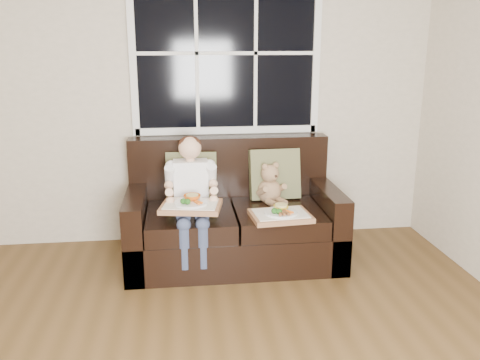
{
  "coord_description": "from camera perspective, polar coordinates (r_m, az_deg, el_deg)",
  "views": [
    {
      "loc": [
        0.04,
        -1.92,
        1.75
      ],
      "look_at": [
        0.5,
        1.85,
        0.71
      ],
      "focal_mm": 38.0,
      "sensor_mm": 36.0,
      "label": 1
    }
  ],
  "objects": [
    {
      "name": "teddy_bear",
      "position": [
        4.21,
        3.35,
        -0.7
      ],
      "size": [
        0.25,
        0.29,
        0.35
      ],
      "rotation": [
        0.0,
        0.0,
        0.37
      ],
      "color": "tan",
      "rests_on": "loveseat"
    },
    {
      "name": "loveseat",
      "position": [
        4.21,
        -0.83,
        -4.65
      ],
      "size": [
        1.7,
        0.92,
        0.96
      ],
      "color": "black",
      "rests_on": "ground"
    },
    {
      "name": "pillow_right",
      "position": [
        4.31,
        3.91,
        0.67
      ],
      "size": [
        0.43,
        0.21,
        0.44
      ],
      "rotation": [
        -0.21,
        0.0,
        0.05
      ],
      "color": "#6B6842",
      "rests_on": "loveseat"
    },
    {
      "name": "window_back",
      "position": [
        4.42,
        -1.56,
        14.05
      ],
      "size": [
        1.62,
        0.04,
        1.37
      ],
      "color": "black",
      "rests_on": "room_walls"
    },
    {
      "name": "room_walls",
      "position": [
        1.93,
        -8.16,
        10.6
      ],
      "size": [
        4.52,
        5.02,
        2.71
      ],
      "color": "beige",
      "rests_on": "ground"
    },
    {
      "name": "tray_left",
      "position": [
        3.78,
        -5.51,
        -2.79
      ],
      "size": [
        0.49,
        0.41,
        0.1
      ],
      "rotation": [
        0.0,
        0.0,
        -0.19
      ],
      "color": "#A26D49",
      "rests_on": "child"
    },
    {
      "name": "child",
      "position": [
        3.97,
        -5.5,
        -0.78
      ],
      "size": [
        0.4,
        0.6,
        0.9
      ],
      "color": "white",
      "rests_on": "loveseat"
    },
    {
      "name": "tray_right",
      "position": [
        3.86,
        4.57,
        -3.9
      ],
      "size": [
        0.47,
        0.37,
        0.1
      ],
      "rotation": [
        0.0,
        0.0,
        0.09
      ],
      "color": "#A26D49",
      "rests_on": "loveseat"
    },
    {
      "name": "pillow_left",
      "position": [
        4.23,
        -5.47,
        0.33
      ],
      "size": [
        0.43,
        0.22,
        0.43
      ],
      "rotation": [
        -0.21,
        0.0,
        -0.08
      ],
      "color": "#6B6842",
      "rests_on": "loveseat"
    }
  ]
}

